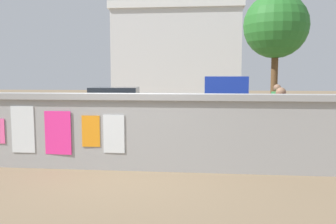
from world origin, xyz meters
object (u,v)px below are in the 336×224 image
Objects in this scene: motorcycle at (55,131)px; person_bystander at (277,106)px; tree_roadside at (276,26)px; car_parked at (111,104)px; bicycle_near at (77,124)px; auto_rickshaw_truck at (192,108)px; person_walking at (280,116)px.

motorcycle is 6.34m from person_bystander.
tree_roadside is at bearing 49.20° from motorcycle.
car_parked is at bearing 89.75° from motorcycle.
car_parked is at bearing -158.99° from tree_roadside.
tree_roadside is (1.09, 6.12, 3.13)m from person_bystander.
bicycle_near reaches higher than motorcycle.
person_bystander is 0.29× the size of tree_roadside.
person_bystander is (2.51, 0.10, 0.09)m from auto_rickshaw_truck.
auto_rickshaw_truck is 4.92m from car_parked.
tree_roadside is at bearing 59.95° from auto_rickshaw_truck.
person_bystander is at bearing -29.83° from car_parked.
motorcycle is at bearing -130.80° from tree_roadside.
motorcycle is 5.56m from person_walking.
motorcycle is (-3.47, -1.97, -0.44)m from auto_rickshaw_truck.
tree_roadside reaches higher than car_parked.
person_walking is 2.84m from person_bystander.
car_parked is at bearing 134.44° from auto_rickshaw_truck.
car_parked is 2.43× the size of person_bystander.
auto_rickshaw_truck is 0.65× the size of tree_roadside.
person_walking is at bearing -48.65° from car_parked.
person_walking is 1.00× the size of person_bystander.
bicycle_near is at bearing -178.82° from person_bystander.
car_parked is at bearing 150.17° from person_bystander.
auto_rickshaw_truck is at bearing -120.05° from tree_roadside.
motorcycle is at bearing -86.16° from bicycle_near.
auto_rickshaw_truck is at bearing 29.56° from motorcycle.
auto_rickshaw_truck reaches higher than bicycle_near.
person_walking is at bearing -7.59° from motorcycle.
tree_roadside is at bearing 21.01° from car_parked.
bicycle_near is 6.14m from person_bystander.
person_bystander reaches higher than car_parked.
person_walking reaches higher than bicycle_near.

